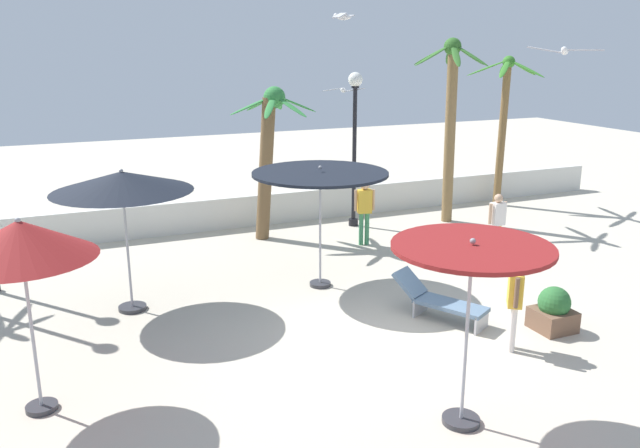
# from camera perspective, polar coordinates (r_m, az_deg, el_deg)

# --- Properties ---
(ground_plane) EXTENTS (56.00, 56.00, 0.00)m
(ground_plane) POSITION_cam_1_polar(r_m,az_deg,el_deg) (12.20, 5.33, -9.69)
(ground_plane) COLOR beige
(boundary_wall) EXTENTS (25.20, 0.30, 0.91)m
(boundary_wall) POSITION_cam_1_polar(r_m,az_deg,el_deg) (19.21, -6.20, 1.20)
(boundary_wall) COLOR silver
(boundary_wall) RESTS_ON ground_plane
(patio_umbrella_0) EXTENTS (2.05, 2.05, 2.93)m
(patio_umbrella_0) POSITION_cam_1_polar(r_m,az_deg,el_deg) (9.74, -24.91, -1.35)
(patio_umbrella_0) COLOR #333338
(patio_umbrella_0) RESTS_ON ground_plane
(patio_umbrella_1) EXTENTS (2.72, 2.72, 2.90)m
(patio_umbrella_1) POSITION_cam_1_polar(r_m,az_deg,el_deg) (13.01, -17.05, 3.50)
(patio_umbrella_1) COLOR #333338
(patio_umbrella_1) RESTS_ON ground_plane
(patio_umbrella_2) EXTENTS (2.92, 2.92, 2.71)m
(patio_umbrella_2) POSITION_cam_1_polar(r_m,az_deg,el_deg) (13.79, 0.02, 4.09)
(patio_umbrella_2) COLOR #333338
(patio_umbrella_2) RESTS_ON ground_plane
(patio_umbrella_3) EXTENTS (2.15, 2.15, 2.74)m
(patio_umbrella_3) POSITION_cam_1_polar(r_m,az_deg,el_deg) (8.80, 13.19, -3.38)
(patio_umbrella_3) COLOR #333338
(patio_umbrella_3) RESTS_ON ground_plane
(palm_tree_0) EXTENTS (2.41, 2.25, 5.38)m
(palm_tree_0) POSITION_cam_1_polar(r_m,az_deg,el_deg) (19.44, 11.43, 9.69)
(palm_tree_0) COLOR olive
(palm_tree_0) RESTS_ON ground_plane
(palm_tree_1) EXTENTS (2.43, 2.45, 4.84)m
(palm_tree_1) POSITION_cam_1_polar(r_m,az_deg,el_deg) (22.00, 15.93, 9.43)
(palm_tree_1) COLOR brown
(palm_tree_1) RESTS_ON ground_plane
(palm_tree_3) EXTENTS (2.43, 2.33, 4.13)m
(palm_tree_3) POSITION_cam_1_polar(r_m,az_deg,el_deg) (17.52, -4.54, 6.97)
(palm_tree_3) COLOR brown
(palm_tree_3) RESTS_ON ground_plane
(lamp_post_0) EXTENTS (0.41, 0.41, 4.44)m
(lamp_post_0) POSITION_cam_1_polar(r_m,az_deg,el_deg) (18.66, 3.07, 8.49)
(lamp_post_0) COLOR black
(lamp_post_0) RESTS_ON ground_plane
(lounge_chair_1) EXTENTS (1.40, 1.91, 0.84)m
(lounge_chair_1) POSITION_cam_1_polar(r_m,az_deg,el_deg) (12.87, 10.44, -6.62)
(lounge_chair_1) COLOR #B7B7BC
(lounge_chair_1) RESTS_ON ground_plane
(guest_0) EXTENTS (0.40, 0.47, 1.65)m
(guest_0) POSITION_cam_1_polar(r_m,az_deg,el_deg) (11.70, 16.79, -6.15)
(guest_0) COLOR silver
(guest_0) RESTS_ON ground_plane
(guest_1) EXTENTS (0.56, 0.27, 1.61)m
(guest_1) POSITION_cam_1_polar(r_m,az_deg,el_deg) (16.80, 15.34, 0.44)
(guest_1) COLOR gold
(guest_1) RESTS_ON ground_plane
(guest_2) EXTENTS (0.55, 0.32, 1.75)m
(guest_2) POSITION_cam_1_polar(r_m,az_deg,el_deg) (17.13, 3.94, 1.59)
(guest_2) COLOR #3F8C59
(guest_2) RESTS_ON ground_plane
(seagull_0) EXTENTS (1.04, 0.87, 0.14)m
(seagull_0) POSITION_cam_1_polar(r_m,az_deg,el_deg) (18.72, 2.08, 11.71)
(seagull_0) COLOR white
(seagull_1) EXTENTS (0.95, 1.00, 0.14)m
(seagull_1) POSITION_cam_1_polar(r_m,az_deg,el_deg) (12.08, 20.76, 14.10)
(seagull_1) COLOR white
(seagull_2) EXTENTS (0.91, 1.01, 0.15)m
(seagull_2) POSITION_cam_1_polar(r_m,az_deg,el_deg) (14.07, 2.03, 17.80)
(seagull_2) COLOR white
(planter) EXTENTS (0.70, 0.70, 0.85)m
(planter) POSITION_cam_1_polar(r_m,az_deg,el_deg) (12.97, 19.88, -7.19)
(planter) COLOR brown
(planter) RESTS_ON ground_plane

